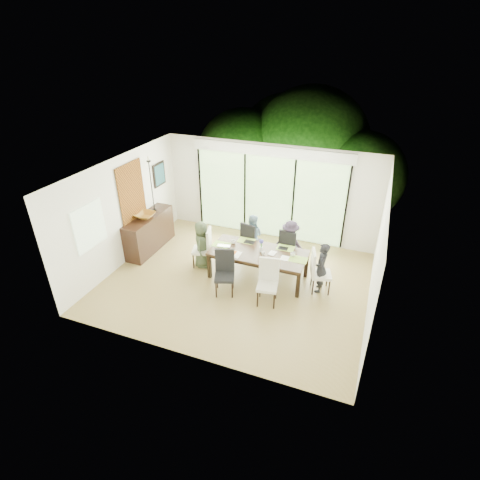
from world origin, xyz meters
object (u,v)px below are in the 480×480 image
(chair_far_right, at_px, (290,246))
(chair_left_end, at_px, (201,247))
(chair_right_end, at_px, (322,271))
(person_far_right, at_px, (290,243))
(vase, at_px, (261,249))
(person_far_left, at_px, (252,236))
(table_top, at_px, (258,253))
(cup_a, at_px, (233,242))
(chair_near_right, at_px, (267,283))
(person_right_end, at_px, (321,268))
(bowl, at_px, (145,215))
(chair_far_left, at_px, (252,239))
(person_left_end, at_px, (202,244))
(cup_b, at_px, (263,253))
(cup_c, at_px, (293,254))
(chair_near_left, at_px, (224,274))
(laptop, at_px, (223,247))
(sideboard, at_px, (150,232))

(chair_far_right, bearing_deg, chair_left_end, 30.25)
(chair_right_end, height_order, person_far_right, person_far_right)
(chair_left_end, height_order, chair_right_end, same)
(vase, bearing_deg, person_far_left, 122.66)
(table_top, relative_size, cup_a, 19.35)
(chair_near_right, xyz_separation_m, person_right_end, (0.98, 0.87, 0.09))
(bowl, bearing_deg, chair_left_end, -5.44)
(chair_far_left, distance_m, person_left_end, 1.34)
(chair_near_right, height_order, person_far_left, person_far_left)
(cup_b, bearing_deg, person_left_end, 176.49)
(cup_c, bearing_deg, person_right_end, -8.37)
(vase, bearing_deg, table_top, -135.00)
(cup_b, relative_size, bowl, 0.18)
(chair_right_end, distance_m, cup_a, 2.22)
(person_left_end, height_order, cup_c, person_left_end)
(chair_near_left, height_order, cup_a, chair_near_left)
(chair_near_left, relative_size, cup_a, 8.87)
(chair_far_left, xyz_separation_m, person_right_end, (1.93, -0.85, 0.09))
(table_top, distance_m, chair_far_right, 1.03)
(chair_far_left, bearing_deg, bowl, 29.19)
(laptop, bearing_deg, chair_far_left, 56.68)
(person_left_end, height_order, sideboard, person_left_end)
(chair_right_end, relative_size, chair_far_right, 1.00)
(cup_a, bearing_deg, chair_left_end, -169.38)
(chair_right_end, height_order, chair_far_left, same)
(table_top, relative_size, chair_near_right, 2.18)
(person_left_end, xyz_separation_m, sideboard, (-1.70, 0.26, -0.12))
(person_right_end, bearing_deg, person_left_end, -92.78)
(chair_near_right, bearing_deg, person_right_end, 32.00)
(chair_near_left, height_order, person_far_right, person_far_right)
(person_far_left, distance_m, bowl, 2.84)
(vase, relative_size, cup_a, 0.97)
(chair_near_left, height_order, vase, chair_near_left)
(chair_far_right, bearing_deg, chair_right_end, 145.91)
(chair_left_end, relative_size, person_right_end, 0.85)
(chair_right_end, height_order, person_far_left, person_far_left)
(chair_near_right, bearing_deg, chair_near_left, 170.40)
(chair_near_left, relative_size, person_far_right, 0.85)
(bowl, bearing_deg, person_far_right, 10.19)
(person_far_right, relative_size, laptop, 3.91)
(chair_near_right, bearing_deg, chair_right_end, 31.42)
(table_top, xyz_separation_m, person_far_right, (0.55, 0.83, -0.07))
(laptop, bearing_deg, table_top, -3.78)
(cup_a, height_order, bowl, bowl)
(table_top, height_order, chair_near_right, chair_near_right)
(laptop, xyz_separation_m, sideboard, (-2.33, 0.36, -0.23))
(chair_near_left, xyz_separation_m, cup_c, (1.30, 0.97, 0.23))
(chair_far_right, relative_size, person_right_end, 0.85)
(person_far_left, bearing_deg, laptop, 63.04)
(chair_left_end, height_order, person_right_end, person_right_end)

